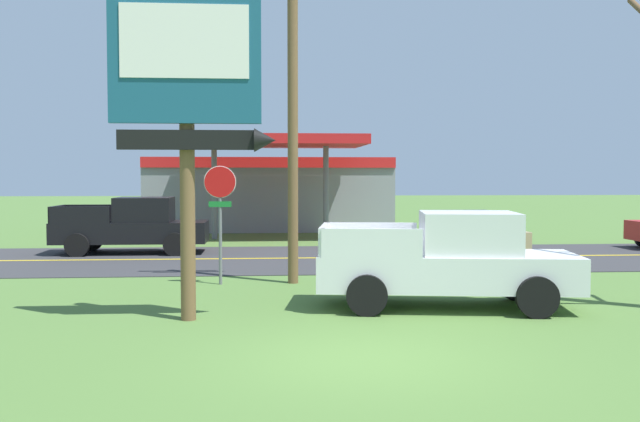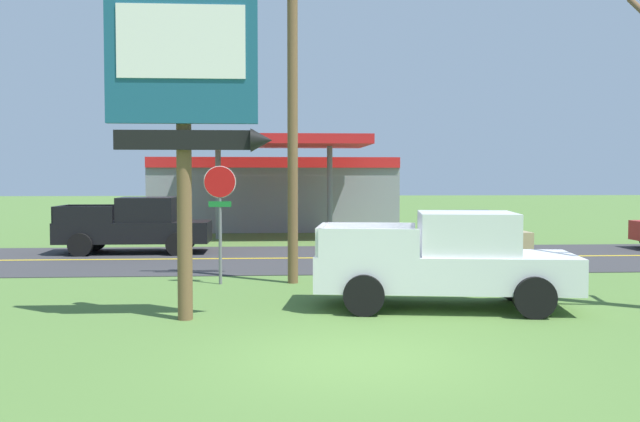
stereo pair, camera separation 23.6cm
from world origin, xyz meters
The scene contains 10 objects.
ground_plane centered at (0.00, 0.00, 0.00)m, with size 180.00×180.00×0.00m, color #4C7033.
road_asphalt centered at (0.00, 13.00, 0.01)m, with size 140.00×8.00×0.02m, color #333335.
road_centre_line centered at (0.00, 13.00, 0.02)m, with size 126.00×0.20×0.01m, color gold.
motel_sign centered at (-2.79, 3.02, 4.25)m, with size 3.02×0.54×6.33m.
stop_sign centered at (-2.52, 7.57, 2.03)m, with size 0.80×0.08×2.95m.
utility_pole centered at (-0.71, 7.66, 4.66)m, with size 2.15×0.26×8.66m.
gas_station centered at (-1.14, 26.35, 1.94)m, with size 12.00×11.50×4.40m.
pickup_white_parked_on_lawn centered at (2.34, 4.02, 0.96)m, with size 5.43×2.81×1.96m.
pickup_black_on_road centered at (-5.95, 15.00, 0.96)m, with size 5.20×2.24×1.96m.
car_tan_near_lane centered at (4.36, 11.00, 0.83)m, with size 4.20×2.00×1.64m.
Camera 1 is at (-1.45, -10.37, 2.69)m, focal length 40.43 mm.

